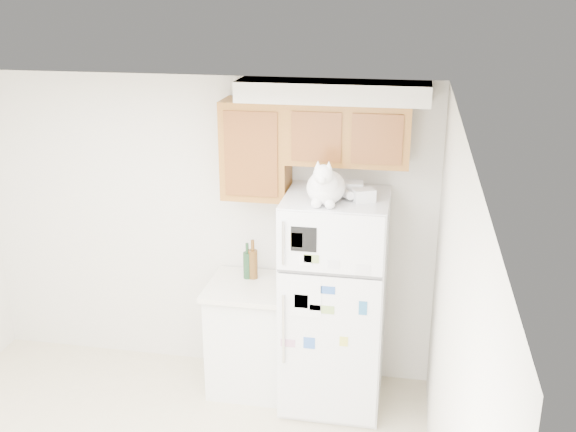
% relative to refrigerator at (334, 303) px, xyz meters
% --- Properties ---
extents(room_shell, '(3.84, 4.04, 2.52)m').
position_rel_refrigerator_xyz_m(room_shell, '(-1.02, -1.36, 0.82)').
color(room_shell, beige).
rests_on(room_shell, ground_plane).
extents(refrigerator, '(0.76, 0.78, 1.70)m').
position_rel_refrigerator_xyz_m(refrigerator, '(0.00, 0.00, 0.00)').
color(refrigerator, white).
rests_on(refrigerator, ground_plane).
extents(base_counter, '(0.64, 0.64, 0.92)m').
position_rel_refrigerator_xyz_m(base_counter, '(-0.69, 0.07, -0.39)').
color(base_counter, white).
rests_on(base_counter, ground_plane).
extents(cat, '(0.34, 0.49, 0.35)m').
position_rel_refrigerator_xyz_m(cat, '(-0.06, -0.17, 0.98)').
color(cat, white).
rests_on(cat, refrigerator).
extents(storage_box_back, '(0.19, 0.14, 0.10)m').
position_rel_refrigerator_xyz_m(storage_box_back, '(0.09, 0.07, 0.90)').
color(storage_box_back, white).
rests_on(storage_box_back, refrigerator).
extents(storage_box_front, '(0.18, 0.16, 0.09)m').
position_rel_refrigerator_xyz_m(storage_box_front, '(0.20, -0.07, 0.89)').
color(storage_box_front, white).
rests_on(storage_box_front, refrigerator).
extents(bottle_green, '(0.07, 0.07, 0.30)m').
position_rel_refrigerator_xyz_m(bottle_green, '(-0.72, 0.18, 0.22)').
color(bottle_green, '#19381E').
rests_on(bottle_green, base_counter).
extents(bottle_amber, '(0.08, 0.08, 0.33)m').
position_rel_refrigerator_xyz_m(bottle_amber, '(-0.68, 0.18, 0.23)').
color(bottle_amber, '#593814').
rests_on(bottle_amber, base_counter).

